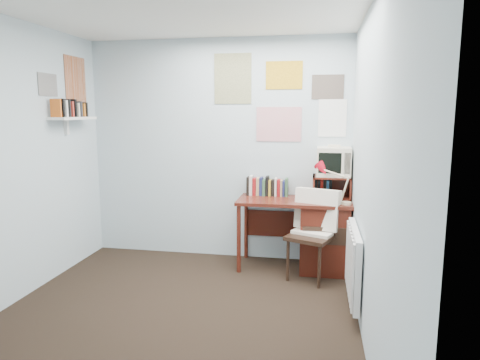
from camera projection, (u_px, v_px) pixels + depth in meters
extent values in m
plane|color=black|center=(169.00, 326.00, 3.41)|extent=(3.50, 3.50, 0.00)
cube|color=silver|center=(218.00, 150.00, 4.91)|extent=(3.00, 0.02, 2.50)
cube|color=silver|center=(371.00, 176.00, 2.95)|extent=(0.02, 3.50, 2.50)
cube|color=#521C12|center=(294.00, 201.00, 4.57)|extent=(1.20, 0.55, 0.03)
cube|color=#521C12|center=(324.00, 237.00, 4.57)|extent=(0.50, 0.50, 0.72)
cylinder|color=#521C12|center=(239.00, 239.00, 4.50)|extent=(0.04, 0.04, 0.72)
cylinder|color=#521C12|center=(246.00, 227.00, 4.95)|extent=(0.04, 0.04, 0.72)
cube|color=#521C12|center=(273.00, 223.00, 4.91)|extent=(0.64, 0.02, 0.30)
cube|color=black|center=(310.00, 237.00, 4.29)|extent=(0.58, 0.57, 0.89)
cube|color=red|center=(347.00, 186.00, 4.29)|extent=(0.29, 0.26, 0.37)
cube|color=#521C12|center=(332.00, 187.00, 4.59)|extent=(0.40, 0.30, 0.25)
cube|color=beige|center=(334.00, 160.00, 4.56)|extent=(0.36, 0.33, 0.33)
cube|color=#521C12|center=(274.00, 186.00, 4.77)|extent=(0.60, 0.14, 0.22)
cube|color=white|center=(354.00, 263.00, 3.62)|extent=(0.09, 0.80, 0.60)
cube|color=white|center=(73.00, 118.00, 4.47)|extent=(0.20, 0.62, 0.24)
cube|color=white|center=(279.00, 97.00, 4.69)|extent=(1.20, 0.01, 0.90)
cube|color=white|center=(62.00, 81.00, 4.42)|extent=(0.01, 0.70, 0.60)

